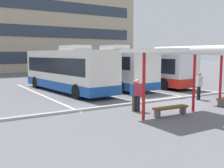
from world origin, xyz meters
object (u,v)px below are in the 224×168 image
waiting_shelter_0 (175,52)px  bench_0 (170,109)px  coach_bus_2 (143,68)px  waiting_passenger_2 (137,93)px  waiting_passenger_1 (199,84)px  waiting_passenger_0 (135,94)px  coach_bus_1 (105,68)px  coach_bus_0 (67,70)px

waiting_shelter_0 → bench_0: size_ratio=2.32×
coach_bus_2 → waiting_passenger_2: size_ratio=6.74×
waiting_shelter_0 → waiting_passenger_1: 5.62m
coach_bus_2 → waiting_passenger_0: bearing=-130.9°
waiting_passenger_1 → coach_bus_2: bearing=75.0°
waiting_passenger_2 → coach_bus_1: bearing=68.6°
coach_bus_2 → coach_bus_1: bearing=173.9°
coach_bus_2 → waiting_passenger_1: (-2.26, -8.45, -0.55)m
coach_bus_0 → waiting_passenger_0: (0.21, -8.39, -0.74)m
coach_bus_2 → waiting_passenger_1: bearing=-105.0°
bench_0 → waiting_passenger_2: bearing=116.3°
coach_bus_0 → waiting_passenger_2: 8.54m
bench_0 → waiting_passenger_1: 5.20m
bench_0 → waiting_passenger_2: 1.88m
bench_0 → waiting_passenger_1: size_ratio=1.07×
coach_bus_0 → waiting_passenger_2: (0.27, -8.51, -0.70)m
waiting_passenger_0 → bench_0: bearing=-63.9°
coach_bus_1 → waiting_passenger_1: size_ratio=6.37×
waiting_shelter_0 → waiting_passenger_2: 2.86m
coach_bus_0 → coach_bus_2: 8.00m
waiting_passenger_1 → waiting_passenger_0: bearing=-174.8°
coach_bus_0 → waiting_shelter_0: 10.47m
coach_bus_0 → bench_0: (1.06, -10.10, -1.32)m
coach_bus_1 → waiting_passenger_2: coach_bus_1 is taller
coach_bus_2 → waiting_shelter_0: (-6.92, -10.88, 1.45)m
waiting_passenger_0 → waiting_passenger_1: bearing=5.2°
coach_bus_1 → waiting_passenger_1: bearing=-79.1°
coach_bus_1 → bench_0: size_ratio=5.96×
coach_bus_1 → bench_0: bearing=-104.9°
waiting_passenger_1 → bench_0: bearing=-154.5°
coach_bus_0 → waiting_passenger_0: 8.42m
waiting_shelter_0 → waiting_passenger_0: bearing=113.5°
bench_0 → waiting_passenger_2: (-0.79, 1.59, 0.62)m
coach_bus_1 → waiting_passenger_2: 10.23m
coach_bus_1 → waiting_passenger_0: size_ratio=7.04×
coach_bus_2 → waiting_passenger_1: 8.76m
coach_bus_1 → waiting_shelter_0: coach_bus_1 is taller
waiting_passenger_1 → waiting_passenger_2: size_ratio=1.06×
bench_0 → waiting_passenger_2: waiting_passenger_2 is taller
waiting_shelter_0 → waiting_passenger_1: (4.66, 2.44, -2.00)m
coach_bus_0 → coach_bus_1: bearing=13.8°
coach_bus_1 → coach_bus_2: (3.98, -0.43, -0.13)m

